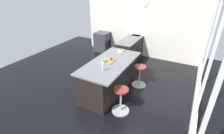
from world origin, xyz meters
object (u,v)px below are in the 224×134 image
Objects in this scene: kitchen_island at (109,76)px; water_bottle at (103,66)px; stool_middle at (121,101)px; stool_by_window at (139,77)px; apple_green at (105,60)px; fruit_bowl at (121,51)px; apple_red at (111,59)px; oven_range at (102,42)px; cutting_board at (110,61)px.

kitchen_island is 0.79m from water_bottle.
stool_by_window is at bearing 180.00° from stool_middle.
water_bottle reaches higher than apple_green.
stool_middle is 3.41× the size of fruit_bowl.
apple_red is (-0.09, 0.02, 0.52)m from kitchen_island.
water_bottle is at bearing 13.72° from kitchen_island.
stool_middle is at bearing 25.76° from fruit_bowl.
fruit_bowl is at bearing -154.24° from stool_middle.
kitchen_island is at bearing -133.80° from stool_middle.
kitchen_island is at bearing 34.27° from oven_range.
cutting_board is 5.02× the size of apple_red.
stool_middle is (1.32, 0.00, 0.00)m from stool_by_window.
kitchen_island is 29.15× the size of apple_red.
stool_by_window is 1.11m from apple_red.
cutting_board is at bearing -135.31° from stool_middle.
cutting_board reaches higher than oven_range.
apple_red is at bearing 35.55° from oven_range.
stool_middle is at bearing 44.69° from cutting_board.
cutting_board reaches higher than kitchen_island.
apple_green reaches higher than kitchen_island.
apple_green is at bearing 32.52° from oven_range.
apple_red is (-0.07, 0.01, 0.05)m from cutting_board.
water_bottle is 1.61× the size of fruit_bowl.
kitchen_island is (2.65, 1.81, 0.04)m from oven_range.
apple_green is 0.20m from apple_red.
apple_green is 0.89m from fruit_bowl.
cutting_board is (2.63, 1.82, 0.51)m from oven_range.
fruit_bowl is at bearing -178.79° from kitchen_island.
cutting_board is (-0.02, 0.01, 0.47)m from kitchen_island.
water_bottle is at bearing 9.51° from apple_red.
oven_range is 2.63m from fruit_bowl.
water_bottle is (1.17, -0.56, 0.74)m from stool_by_window.
cutting_board is at bearing 2.32° from fruit_bowl.
apple_red is 0.61m from water_bottle.
oven_range is 3.19m from stool_by_window.
stool_by_window is 7.39× the size of apple_green.
water_bottle is (0.42, 0.18, 0.06)m from apple_green.
water_bottle is (-0.15, -0.56, 0.74)m from stool_middle.
kitchen_island is at bearing 1.21° from fruit_bowl.
kitchen_island is 0.53m from apple_red.
oven_range is at bearing -147.48° from apple_green.
kitchen_island reaches higher than oven_range.
apple_red reaches higher than fruit_bowl.
kitchen_island is at bearing -46.20° from stool_by_window.
apple_green is (0.11, -0.07, 0.05)m from cutting_board.
water_bottle reaches higher than oven_range.
cutting_board is at bearing -46.50° from stool_by_window.
kitchen_island is 23.34× the size of apple_green.
kitchen_island is 0.97m from stool_by_window.
stool_middle is 9.23× the size of apple_red.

